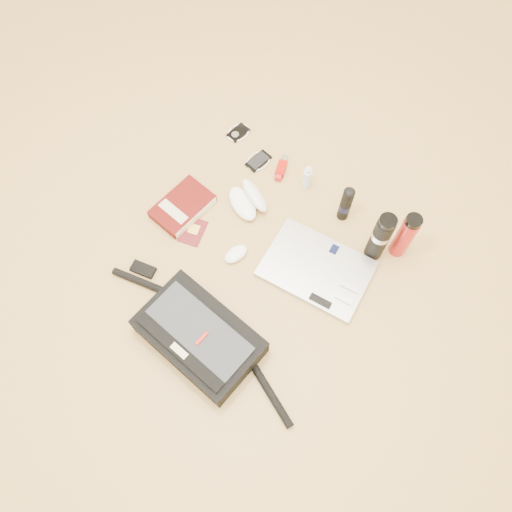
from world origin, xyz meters
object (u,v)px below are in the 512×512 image
object	(u,v)px
laptop	(317,269)
book	(183,207)
thermos_red	(405,236)
thermos_black	(380,237)
messenger_bag	(199,336)

from	to	relation	value
laptop	book	xyz separation A→B (m)	(-0.55, -0.12, 0.01)
book	thermos_red	distance (m)	0.83
laptop	thermos_red	xyz separation A→B (m)	(0.18, 0.26, 0.10)
book	thermos_black	size ratio (longest dim) A/B	0.93
book	thermos_black	distance (m)	0.75
messenger_bag	laptop	distance (m)	0.49
book	thermos_red	xyz separation A→B (m)	(0.74, 0.38, 0.10)
messenger_bag	thermos_black	distance (m)	0.72
messenger_bag	book	bearing A→B (deg)	140.52
messenger_bag	book	distance (m)	0.53
laptop	book	bearing A→B (deg)	-177.69
book	thermos_red	size ratio (longest dim) A/B	1.00
laptop	thermos_red	bearing A→B (deg)	45.33
messenger_bag	thermos_red	bearing A→B (deg)	66.41
thermos_red	laptop	bearing A→B (deg)	-124.63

